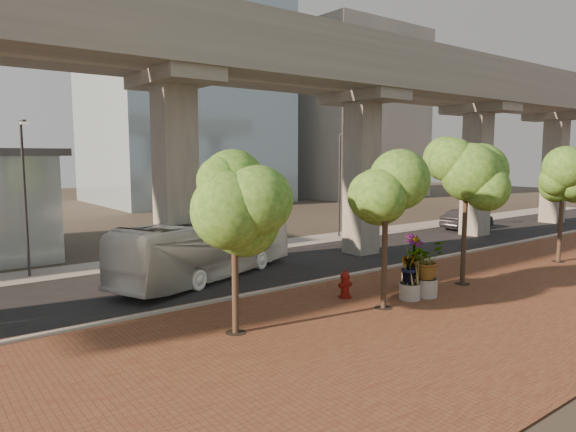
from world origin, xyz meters
TOP-DOWN VIEW (x-y plane):
  - ground at (0.00, 0.00)m, footprint 160.00×160.00m
  - brick_plaza at (0.00, -8.00)m, footprint 70.00×13.00m
  - asphalt_road at (0.00, 2.00)m, footprint 90.00×8.00m
  - curb_strip at (0.00, -2.00)m, footprint 70.00×0.25m
  - far_sidewalk at (0.00, 7.50)m, footprint 90.00×3.00m
  - transit_viaduct at (0.00, 2.00)m, footprint 72.00×5.60m
  - midrise_block at (38.00, 36.00)m, footprint 18.00×16.00m
  - transit_bus at (-4.42, 1.95)m, footprint 11.00×6.43m
  - parked_car at (20.10, 4.00)m, footprint 4.92×1.79m
  - fire_hydrant at (-1.68, -4.68)m, footprint 0.57×0.52m
  - planter_front at (1.12, -6.58)m, footprint 2.17×2.17m
  - planter_right at (1.50, -5.60)m, footprint 2.31×2.31m
  - planter_left at (0.25, -6.48)m, footprint 1.90×1.90m
  - street_tree_far_west at (-7.51, -5.56)m, footprint 3.84×3.84m
  - street_tree_near_west at (-1.50, -6.63)m, footprint 3.64×3.64m
  - street_tree_near_east at (4.19, -6.29)m, footprint 4.06×4.06m
  - street_tree_far_east at (12.79, -6.60)m, footprint 3.54×3.54m
  - streetlamp_west at (-11.27, 7.40)m, footprint 0.37×1.09m
  - streetlamp_east at (9.36, 7.40)m, footprint 0.37×1.08m

SIDE VIEW (x-z plane):
  - ground at x=0.00m, z-range 0.00..0.00m
  - asphalt_road at x=0.00m, z-range 0.00..0.04m
  - brick_plaza at x=0.00m, z-range 0.00..0.06m
  - far_sidewalk at x=0.00m, z-range 0.00..0.06m
  - curb_strip at x=0.00m, z-range 0.00..0.16m
  - fire_hydrant at x=-1.68m, z-range 0.04..1.19m
  - parked_car at x=20.10m, z-range 0.00..1.61m
  - planter_left at x=0.25m, z-range 0.28..2.37m
  - planter_front at x=1.12m, z-range 0.31..2.70m
  - transit_bus at x=-4.42m, z-range 0.00..3.02m
  - planter_right at x=1.50m, z-range 0.32..2.79m
  - streetlamp_east at x=9.36m, z-range 0.63..8.08m
  - street_tree_far_west at x=-7.51m, z-range 1.33..7.41m
  - streetlamp_west at x=-11.27m, z-range 0.63..8.15m
  - street_tree_far_east at x=12.79m, z-range 1.43..7.43m
  - street_tree_near_west at x=-1.50m, z-range 1.57..7.96m
  - street_tree_near_east at x=4.19m, z-range 1.67..8.63m
  - transit_viaduct at x=0.00m, z-range 1.09..13.49m
  - midrise_block at x=38.00m, z-range 0.00..24.00m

